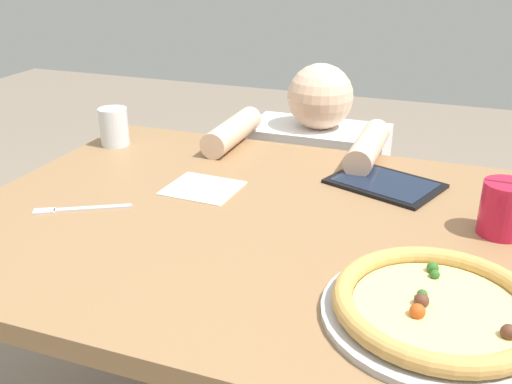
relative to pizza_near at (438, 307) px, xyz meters
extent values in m
cube|color=#936D47|center=(-0.38, 0.23, -0.04)|extent=(1.20, 0.94, 0.04)
cylinder|color=brown|center=(-0.90, 0.62, -0.42)|extent=(0.07, 0.07, 0.71)
cylinder|color=brown|center=(0.14, 0.62, -0.42)|extent=(0.07, 0.07, 0.71)
cylinder|color=#B7B7BC|center=(0.00, 0.00, -0.01)|extent=(0.35, 0.35, 0.01)
cylinder|color=#E5CC7F|center=(0.00, 0.00, 0.00)|extent=(0.25, 0.25, 0.01)
torus|color=tan|center=(0.00, 0.00, 0.01)|extent=(0.32, 0.32, 0.03)
sphere|color=#2D6623|center=(-0.02, 0.10, 0.01)|extent=(0.02, 0.02, 0.02)
sphere|color=brown|center=(-0.02, 0.00, 0.01)|extent=(0.02, 0.02, 0.02)
sphere|color=brown|center=(0.10, -0.04, 0.01)|extent=(0.02, 0.02, 0.02)
sphere|color=#2D6623|center=(-0.01, 0.08, 0.01)|extent=(0.02, 0.02, 0.02)
sphere|color=#BF4C19|center=(-0.03, -0.03, 0.01)|extent=(0.02, 0.02, 0.02)
sphere|color=#2D6623|center=(-0.02, 0.02, 0.01)|extent=(0.02, 0.02, 0.02)
cylinder|color=red|center=(0.09, 0.33, 0.03)|extent=(0.09, 0.09, 0.11)
cylinder|color=silver|center=(-0.90, 0.53, 0.03)|extent=(0.08, 0.08, 0.10)
cube|color=white|center=(-0.89, 0.52, 0.06)|extent=(0.04, 0.04, 0.03)
cube|color=white|center=(-0.89, 0.52, 0.06)|extent=(0.03, 0.03, 0.03)
cube|color=white|center=(-0.54, 0.33, -0.02)|extent=(0.17, 0.15, 0.00)
cube|color=silver|center=(-0.71, 0.15, -0.02)|extent=(0.15, 0.09, 0.00)
cube|color=silver|center=(-0.80, 0.10, -0.02)|extent=(0.05, 0.04, 0.00)
cube|color=black|center=(-0.15, 0.49, -0.02)|extent=(0.28, 0.24, 0.01)
cube|color=#192338|center=(-0.15, 0.49, -0.01)|extent=(0.25, 0.21, 0.00)
cylinder|color=#333847|center=(-0.41, 0.88, -0.55)|extent=(0.33, 0.33, 0.45)
cube|color=white|center=(-0.41, 0.88, -0.17)|extent=(0.42, 0.22, 0.30)
sphere|color=beige|center=(-0.41, 0.88, 0.07)|extent=(0.20, 0.20, 0.20)
cylinder|color=beige|center=(-0.60, 0.65, 0.01)|extent=(0.07, 0.28, 0.07)
cylinder|color=beige|center=(-0.22, 0.65, 0.01)|extent=(0.07, 0.28, 0.07)
camera|label=1|loc=(0.00, -0.78, 0.51)|focal=40.80mm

